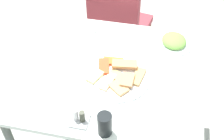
% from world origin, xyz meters
% --- Properties ---
extents(dining_table, '(1.03, 0.90, 0.75)m').
position_xyz_m(dining_table, '(0.00, 0.00, 0.67)').
color(dining_table, white).
rests_on(dining_table, ground_plane).
extents(dining_chair, '(0.49, 0.49, 0.92)m').
position_xyz_m(dining_chair, '(-0.10, 0.77, 0.52)').
color(dining_chair, '#A43640').
rests_on(dining_chair, ground_plane).
extents(pide_platter, '(0.34, 0.34, 0.05)m').
position_xyz_m(pide_platter, '(0.06, -0.04, 0.76)').
color(pide_platter, white).
rests_on(pide_platter, dining_table).
extents(salad_plate_greens, '(0.23, 0.23, 0.06)m').
position_xyz_m(salad_plate_greens, '(0.34, 0.31, 0.77)').
color(salad_plate_greens, white).
rests_on(salad_plate_greens, dining_table).
extents(soda_can, '(0.09, 0.09, 0.12)m').
position_xyz_m(soda_can, '(0.07, -0.39, 0.81)').
color(soda_can, black).
rests_on(soda_can, dining_table).
extents(paper_napkin, '(0.16, 0.16, 0.00)m').
position_xyz_m(paper_napkin, '(-0.24, 0.33, 0.75)').
color(paper_napkin, white).
rests_on(paper_napkin, dining_table).
extents(fork, '(0.17, 0.05, 0.00)m').
position_xyz_m(fork, '(-0.24, 0.31, 0.76)').
color(fork, silver).
rests_on(fork, paper_napkin).
extents(spoon, '(0.19, 0.06, 0.00)m').
position_xyz_m(spoon, '(-0.24, 0.35, 0.76)').
color(spoon, silver).
rests_on(spoon, paper_napkin).
extents(condiment_caddy, '(0.09, 0.09, 0.08)m').
position_xyz_m(condiment_caddy, '(-0.06, -0.36, 0.78)').
color(condiment_caddy, '#B2B2B7').
rests_on(condiment_caddy, dining_table).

